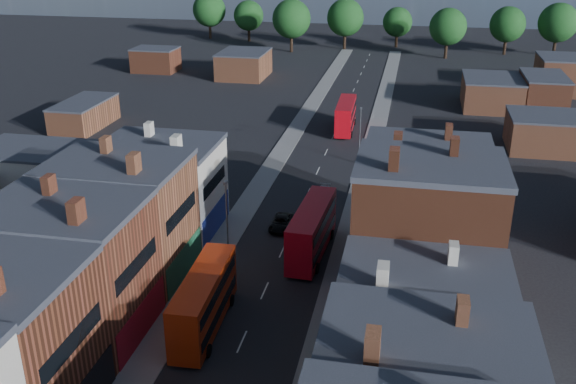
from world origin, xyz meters
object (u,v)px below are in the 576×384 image
at_px(bus_2, 346,115).
at_px(car_3, 324,193).
at_px(bus_0, 204,300).
at_px(car_2, 281,223).
at_px(bus_1, 312,229).
at_px(ped_3, 328,357).

bearing_deg(bus_2, car_3, -90.32).
xyz_separation_m(bus_0, car_2, (2.30, 20.02, -2.02)).
bearing_deg(bus_1, car_2, 132.07).
xyz_separation_m(bus_0, bus_1, (6.56, 14.71, 0.08)).
xyz_separation_m(bus_2, car_2, (-2.70, -38.13, -1.95)).
relative_size(bus_1, bus_2, 1.06).
distance_m(car_3, ped_3, 33.24).
bearing_deg(ped_3, car_3, 9.93).
distance_m(bus_2, car_3, 28.56).
height_order(bus_0, bus_1, bus_1).
xyz_separation_m(bus_2, car_3, (0.66, -28.48, -2.03)).
distance_m(bus_0, car_2, 20.26).
xyz_separation_m(bus_2, ped_3, (5.74, -61.32, -1.69)).
bearing_deg(ped_3, bus_0, 74.70).
bearing_deg(bus_1, ped_3, -73.54).
bearing_deg(bus_0, bus_1, 64.05).
bearing_deg(bus_2, bus_0, -96.57).
height_order(bus_2, ped_3, bus_2).
xyz_separation_m(bus_1, car_2, (-4.26, 5.31, -2.10)).
relative_size(bus_0, ped_3, 7.21).
height_order(car_3, ped_3, ped_3).
bearing_deg(car_2, bus_2, 86.05).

